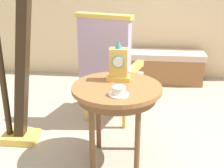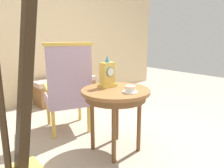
{
  "view_description": "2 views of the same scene",
  "coord_description": "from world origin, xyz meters",
  "px_view_note": "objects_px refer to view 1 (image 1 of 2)",
  "views": [
    {
      "loc": [
        0.11,
        -2.19,
        1.55
      ],
      "look_at": [
        -0.11,
        0.03,
        0.68
      ],
      "focal_mm": 48.75,
      "sensor_mm": 36.0,
      "label": 1
    },
    {
      "loc": [
        -1.5,
        -1.61,
        1.22
      ],
      "look_at": [
        -0.07,
        0.06,
        0.72
      ],
      "focal_mm": 34.73,
      "sensor_mm": 36.0,
      "label": 2
    }
  ],
  "objects_px": {
    "side_table": "(117,95)",
    "teacup_left": "(119,91)",
    "mantel_clock": "(118,64)",
    "armchair": "(109,67)",
    "window_bench": "(162,67)",
    "harp": "(16,72)"
  },
  "relations": [
    {
      "from": "harp",
      "to": "window_bench",
      "type": "xyz_separation_m",
      "value": [
        1.37,
        1.74,
        -0.47
      ]
    },
    {
      "from": "teacup_left",
      "to": "harp",
      "type": "bearing_deg",
      "value": 156.99
    },
    {
      "from": "teacup_left",
      "to": "mantel_clock",
      "type": "height_order",
      "value": "mantel_clock"
    },
    {
      "from": "teacup_left",
      "to": "harp",
      "type": "xyz_separation_m",
      "value": [
        -0.93,
        0.39,
        -0.02
      ]
    },
    {
      "from": "armchair",
      "to": "window_bench",
      "type": "bearing_deg",
      "value": 63.27
    },
    {
      "from": "mantel_clock",
      "to": "harp",
      "type": "bearing_deg",
      "value": 174.93
    },
    {
      "from": "side_table",
      "to": "mantel_clock",
      "type": "relative_size",
      "value": 2.11
    },
    {
      "from": "mantel_clock",
      "to": "window_bench",
      "type": "xyz_separation_m",
      "value": [
        0.47,
        1.82,
        -0.59
      ]
    },
    {
      "from": "harp",
      "to": "side_table",
      "type": "bearing_deg",
      "value": -13.28
    },
    {
      "from": "teacup_left",
      "to": "harp",
      "type": "distance_m",
      "value": 1.01
    },
    {
      "from": "mantel_clock",
      "to": "teacup_left",
      "type": "bearing_deg",
      "value": -84.83
    },
    {
      "from": "armchair",
      "to": "harp",
      "type": "bearing_deg",
      "value": -145.6
    },
    {
      "from": "side_table",
      "to": "teacup_left",
      "type": "xyz_separation_m",
      "value": [
        0.03,
        -0.18,
        0.11
      ]
    },
    {
      "from": "window_bench",
      "to": "mantel_clock",
      "type": "bearing_deg",
      "value": -104.55
    },
    {
      "from": "side_table",
      "to": "window_bench",
      "type": "xyz_separation_m",
      "value": [
        0.47,
        1.95,
        -0.37
      ]
    },
    {
      "from": "armchair",
      "to": "window_bench",
      "type": "distance_m",
      "value": 1.42
    },
    {
      "from": "mantel_clock",
      "to": "armchair",
      "type": "xyz_separation_m",
      "value": [
        -0.14,
        0.6,
        -0.22
      ]
    },
    {
      "from": "harp",
      "to": "window_bench",
      "type": "bearing_deg",
      "value": 51.76
    },
    {
      "from": "mantel_clock",
      "to": "side_table",
      "type": "bearing_deg",
      "value": -90.31
    },
    {
      "from": "side_table",
      "to": "teacup_left",
      "type": "relative_size",
      "value": 4.78
    },
    {
      "from": "side_table",
      "to": "harp",
      "type": "relative_size",
      "value": 0.41
    },
    {
      "from": "teacup_left",
      "to": "harp",
      "type": "height_order",
      "value": "harp"
    }
  ]
}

